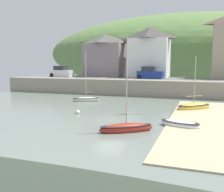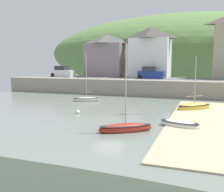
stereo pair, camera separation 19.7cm
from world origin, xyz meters
TOP-DOWN VIEW (x-y plane):
  - ground at (1.40, -9.56)m, footprint 48.00×41.00m
  - quay_seawall at (0.00, 17.50)m, footprint 48.00×9.40m
  - hillside_backdrop at (2.41, 55.20)m, footprint 80.00×44.00m
  - waterfront_building_left at (-9.82, 25.20)m, footprint 7.26×5.78m
  - waterfront_building_centre at (-1.49, 25.20)m, footprint 6.98×5.97m
  - sailboat_far_left at (6.09, -0.48)m, footprint 3.48×2.29m
  - fishing_boat_green at (6.85, 7.64)m, footprint 3.93×3.57m
  - sailboat_tall_mast at (2.48, -3.21)m, footprint 4.00×3.15m
  - rowboat_small_beached at (-6.61, 9.48)m, footprint 3.59×2.37m
  - parked_car_near_slipway at (-16.62, 20.70)m, footprint 4.19×1.94m
  - parked_car_by_wall at (-0.45, 20.70)m, footprint 4.18×1.89m
  - mooring_buoy at (-3.95, 1.71)m, footprint 0.46×0.46m

SIDE VIEW (x-z plane):
  - mooring_buoy at x=-3.95m, z-range -0.09..0.36m
  - ground at x=1.40m, z-range -0.14..0.47m
  - sailboat_far_left at x=6.09m, z-range -0.14..0.60m
  - rowboat_small_beached at x=-6.61m, z-range -3.00..3.56m
  - sailboat_tall_mast at x=2.48m, z-range -3.04..3.63m
  - fishing_boat_green at x=6.85m, z-range -2.64..3.26m
  - quay_seawall at x=0.00m, z-range 0.16..2.56m
  - parked_car_near_slipway at x=-16.62m, z-range 2.23..4.18m
  - parked_car_by_wall at x=-0.45m, z-range 2.23..4.18m
  - waterfront_building_left at x=-9.82m, z-range 2.47..10.20m
  - waterfront_building_centre at x=-1.49m, z-range 2.48..11.21m
  - hillside_backdrop at x=2.41m, z-range -3.15..17.88m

